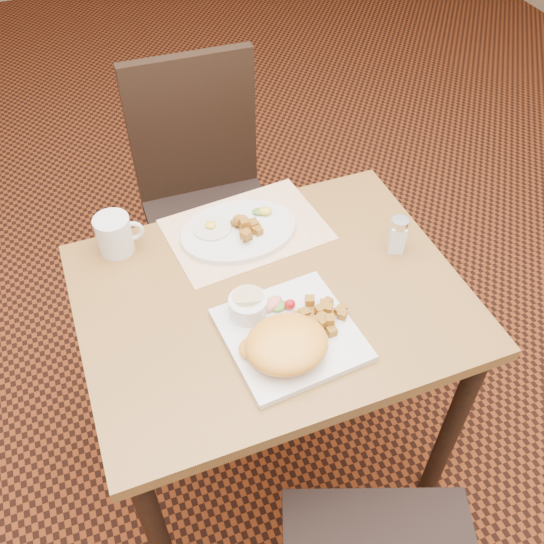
{
  "coord_description": "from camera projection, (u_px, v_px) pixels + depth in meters",
  "views": [
    {
      "loc": [
        -0.34,
        -0.89,
        1.82
      ],
      "look_at": [
        0.0,
        0.01,
        0.82
      ],
      "focal_mm": 40.0,
      "sensor_mm": 36.0,
      "label": 1
    }
  ],
  "objects": [
    {
      "name": "fried_egg",
      "position": [
        212.0,
        227.0,
        1.56
      ],
      "size": [
        0.1,
        0.1,
        0.02
      ],
      "color": "white",
      "rests_on": "plate_oval"
    },
    {
      "name": "plate_oval",
      "position": [
        239.0,
        231.0,
        1.57
      ],
      "size": [
        0.31,
        0.23,
        0.02
      ],
      "primitive_type": null,
      "rotation": [
        0.0,
        0.0,
        0.02
      ],
      "color": "silver",
      "rests_on": "placemat"
    },
    {
      "name": "ground",
      "position": [
        272.0,
        447.0,
        1.98
      ],
      "size": [
        8.0,
        8.0,
        0.0
      ],
      "primitive_type": "plane",
      "color": "black",
      "rests_on": "ground"
    },
    {
      "name": "placemat",
      "position": [
        246.0,
        230.0,
        1.59
      ],
      "size": [
        0.43,
        0.32,
        0.0
      ],
      "primitive_type": "cube",
      "rotation": [
        0.0,
        0.0,
        0.1
      ],
      "color": "white",
      "rests_on": "table"
    },
    {
      "name": "home_fries_sq",
      "position": [
        321.0,
        314.0,
        1.35
      ],
      "size": [
        0.12,
        0.11,
        0.04
      ],
      "color": "#A76D1B",
      "rests_on": "plate_square"
    },
    {
      "name": "coffee_mug",
      "position": [
        115.0,
        234.0,
        1.5
      ],
      "size": [
        0.12,
        0.09,
        0.1
      ],
      "color": "silver",
      "rests_on": "table"
    },
    {
      "name": "ramekin",
      "position": [
        248.0,
        305.0,
        1.35
      ],
      "size": [
        0.09,
        0.09,
        0.05
      ],
      "color": "silver",
      "rests_on": "plate_square"
    },
    {
      "name": "garnish_sq",
      "position": [
        278.0,
        304.0,
        1.38
      ],
      "size": [
        0.08,
        0.06,
        0.03
      ],
      "color": "#387223",
      "rests_on": "plate_square"
    },
    {
      "name": "salt_shaker",
      "position": [
        398.0,
        234.0,
        1.5
      ],
      "size": [
        0.06,
        0.06,
        0.1
      ],
      "color": "white",
      "rests_on": "table"
    },
    {
      "name": "home_fries_ov",
      "position": [
        247.0,
        227.0,
        1.55
      ],
      "size": [
        0.07,
        0.11,
        0.04
      ],
      "color": "#A76D1B",
      "rests_on": "plate_oval"
    },
    {
      "name": "chair_far",
      "position": [
        206.0,
        191.0,
        2.04
      ],
      "size": [
        0.43,
        0.44,
        0.97
      ],
      "rotation": [
        0.0,
        0.0,
        3.11
      ],
      "color": "black",
      "rests_on": "ground"
    },
    {
      "name": "garnish_ov",
      "position": [
        263.0,
        211.0,
        1.6
      ],
      "size": [
        0.06,
        0.05,
        0.02
      ],
      "color": "#387223",
      "rests_on": "plate_oval"
    },
    {
      "name": "plate_square",
      "position": [
        290.0,
        334.0,
        1.34
      ],
      "size": [
        0.3,
        0.3,
        0.02
      ],
      "primitive_type": "cube",
      "rotation": [
        0.0,
        0.0,
        0.08
      ],
      "color": "silver",
      "rests_on": "table"
    },
    {
      "name": "table",
      "position": [
        272.0,
        323.0,
        1.51
      ],
      "size": [
        0.9,
        0.7,
        0.75
      ],
      "color": "olive",
      "rests_on": "ground"
    },
    {
      "name": "hollandaise_mound",
      "position": [
        286.0,
        345.0,
        1.27
      ],
      "size": [
        0.19,
        0.16,
        0.07
      ],
      "color": "#FCA931",
      "rests_on": "plate_square"
    }
  ]
}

